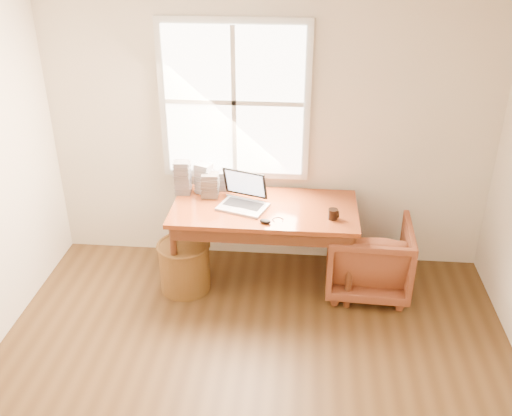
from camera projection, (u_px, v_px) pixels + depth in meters
The scene contains 11 objects.
room_shell at pixel (239, 250), 3.21m from camera, with size 4.04×4.54×2.64m.
desk at pixel (264, 209), 4.93m from camera, with size 1.60×0.80×0.04m, color brown.
armchair at pixel (368, 257), 4.99m from camera, with size 0.71×0.73×0.66m, color brown.
wicker_stool at pixel (185, 267), 5.05m from camera, with size 0.44×0.44×0.44m, color brown.
laptop at pixel (243, 191), 4.82m from camera, with size 0.43×0.46×0.33m, color #B7B8BE, non-canonical shape.
mouse at pixel (265, 221), 4.65m from camera, with size 0.10×0.06×0.03m, color black.
coffee_mug at pixel (333, 214), 4.70m from camera, with size 0.08×0.08×0.09m, color black.
cd_stack_a at pixel (204, 179), 5.11m from camera, with size 0.14×0.12×0.28m, color silver.
cd_stack_b at pixel (210, 185), 5.04m from camera, with size 0.14×0.13×0.22m, color #29292E.
cd_stack_c at pixel (183, 178), 5.09m from camera, with size 0.14×0.12×0.31m, color #A2A4AF.
cd_stack_d at pixel (227, 180), 5.19m from camera, with size 0.14×0.12×0.18m, color #AAACB5.
Camera 1 is at (0.32, -2.56, 3.01)m, focal length 40.00 mm.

